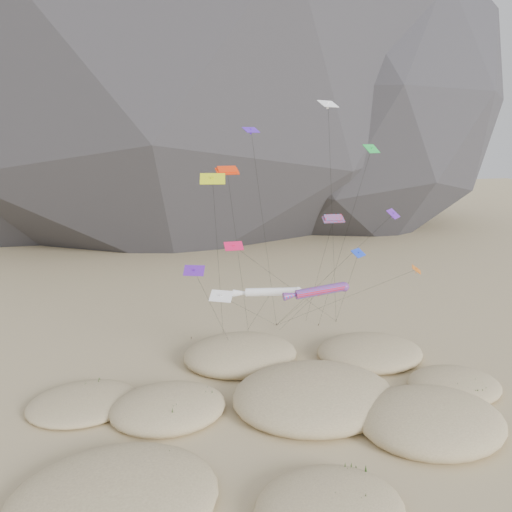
% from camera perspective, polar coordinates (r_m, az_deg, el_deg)
% --- Properties ---
extents(ground, '(500.00, 500.00, 0.00)m').
position_cam_1_polar(ground, '(49.00, 7.11, -19.18)').
color(ground, '#CCB789').
rests_on(ground, ground).
extents(dunes, '(48.52, 37.23, 3.94)m').
position_cam_1_polar(dunes, '(51.58, 3.98, -16.39)').
color(dunes, '#CCB789').
rests_on(dunes, ground).
extents(dune_grass, '(40.95, 30.43, 1.52)m').
position_cam_1_polar(dune_grass, '(51.17, 3.78, -16.51)').
color(dune_grass, black).
rests_on(dune_grass, ground).
extents(kite_stakes, '(21.61, 7.26, 0.30)m').
position_cam_1_polar(kite_stakes, '(69.45, 0.75, -8.82)').
color(kite_stakes, '#3F2D1E').
rests_on(kite_stakes, ground).
extents(rainbow_tube_kite, '(7.29, 16.96, 11.48)m').
position_cam_1_polar(rainbow_tube_kite, '(52.79, 7.11, -3.99)').
color(rainbow_tube_kite, red).
rests_on(rainbow_tube_kite, ground).
extents(white_tube_kite, '(7.10, 13.94, 10.65)m').
position_cam_1_polar(white_tube_kite, '(54.63, 1.46, -4.15)').
color(white_tube_kite, white).
rests_on(white_tube_kite, ground).
extents(orange_parafoil, '(6.34, 10.53, 23.49)m').
position_cam_1_polar(orange_parafoil, '(52.60, -3.27, 9.43)').
color(orange_parafoil, red).
rests_on(orange_parafoil, ground).
extents(multi_parafoil, '(3.74, 14.07, 17.88)m').
position_cam_1_polar(multi_parafoil, '(57.51, 8.80, 4.08)').
color(multi_parafoil, red).
rests_on(multi_parafoil, ground).
extents(delta_kites, '(28.72, 19.73, 30.11)m').
position_cam_1_polar(delta_kites, '(52.96, 5.24, 3.85)').
color(delta_kites, '#551CA4').
rests_on(delta_kites, ground).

